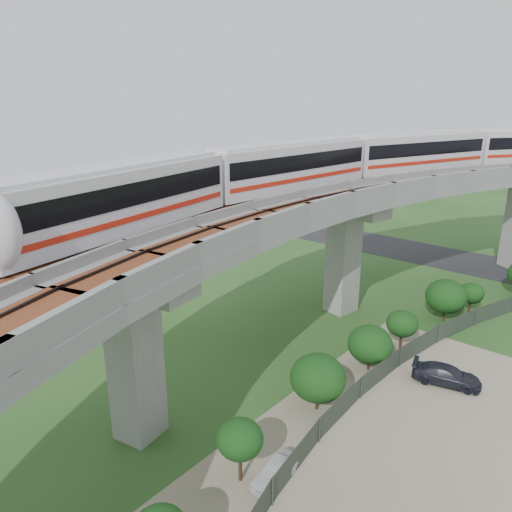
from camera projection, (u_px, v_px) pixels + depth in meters
name	position (u px, v px, depth m)	size (l,w,h in m)	color
ground	(253.00, 353.00, 35.12)	(160.00, 160.00, 0.00)	#254B1E
dirt_lot	(439.00, 457.00, 25.15)	(18.00, 26.00, 0.04)	gray
asphalt_road	(422.00, 253.00, 57.01)	(60.00, 8.00, 0.03)	#232326
viaduct	(301.00, 240.00, 29.96)	(19.58, 73.98, 11.40)	#99968E
metro_train	(374.00, 161.00, 39.63)	(18.32, 59.82, 3.64)	silver
fence	(381.00, 396.00, 28.96)	(3.87, 38.73, 1.50)	#2D382D
tree_1	(471.00, 293.00, 41.23)	(2.02, 2.02, 2.56)	#382314
tree_2	(446.00, 296.00, 39.50)	(3.18, 3.18, 3.49)	#382314
tree_3	(402.00, 324.00, 35.18)	(2.23, 2.23, 2.93)	#382314
tree_4	(370.00, 344.00, 32.43)	(2.92, 2.92, 3.16)	#382314
tree_5	(318.00, 378.00, 28.31)	(3.20, 3.20, 3.45)	#382314
tree_6	(240.00, 439.00, 22.92)	(2.20, 2.20, 3.29)	#382314
car_white	(275.00, 471.00, 23.46)	(1.21, 3.01, 1.02)	white
car_dark	(447.00, 375.00, 31.26)	(1.69, 4.16, 1.21)	black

